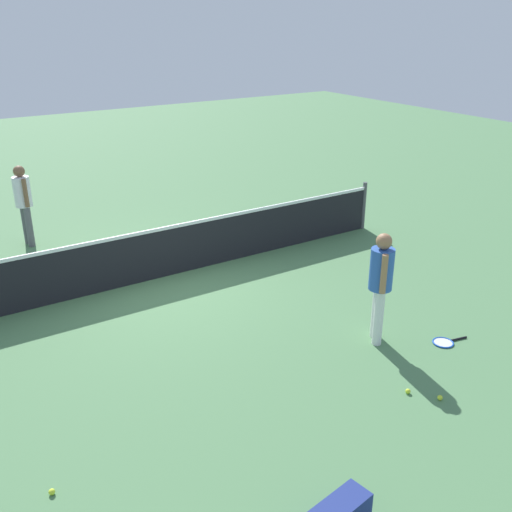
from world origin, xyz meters
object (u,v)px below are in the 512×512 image
(tennis_racket_far_player, at_px, (4,266))
(tennis_ball_midcourt, at_px, (440,398))
(player_far_side, at_px, (23,199))
(tennis_racket_near_player, at_px, (445,342))
(player_near_side, at_px, (381,279))
(tennis_ball_by_net, at_px, (52,492))
(tennis_ball_near_player, at_px, (408,391))

(tennis_racket_far_player, distance_m, tennis_ball_midcourt, 8.37)
(player_far_side, bearing_deg, tennis_racket_near_player, -60.45)
(tennis_racket_near_player, relative_size, tennis_racket_far_player, 1.00)
(player_near_side, height_order, tennis_racket_far_player, player_near_side)
(player_far_side, relative_size, tennis_ball_midcourt, 25.76)
(player_near_side, distance_m, tennis_ball_by_net, 5.03)
(player_near_side, distance_m, tennis_racket_near_player, 1.43)
(tennis_ball_by_net, bearing_deg, tennis_ball_near_player, -9.67)
(player_far_side, distance_m, tennis_ball_midcourt, 8.97)
(player_far_side, distance_m, tennis_ball_by_net, 7.53)
(tennis_ball_near_player, distance_m, tennis_ball_midcourt, 0.40)
(tennis_racket_near_player, bearing_deg, tennis_ball_midcourt, -141.49)
(tennis_racket_near_player, height_order, tennis_ball_near_player, tennis_ball_near_player)
(player_far_side, xyz_separation_m, tennis_ball_by_net, (-1.49, -7.31, -0.98))
(tennis_racket_near_player, bearing_deg, player_far_side, 119.55)
(tennis_ball_near_player, height_order, tennis_ball_midcourt, same)
(player_near_side, xyz_separation_m, tennis_racket_near_player, (0.80, -0.63, -1.00))
(tennis_racket_near_player, height_order, tennis_ball_midcourt, tennis_ball_midcourt)
(player_far_side, height_order, tennis_ball_by_net, player_far_side)
(tennis_racket_far_player, xyz_separation_m, tennis_ball_midcourt, (3.79, -7.46, 0.02))
(tennis_racket_far_player, relative_size, tennis_ball_by_net, 9.19)
(tennis_racket_far_player, bearing_deg, tennis_ball_midcourt, -63.07)
(tennis_racket_far_player, distance_m, tennis_ball_near_player, 7.98)
(tennis_ball_near_player, bearing_deg, tennis_ball_midcourt, -52.88)
(player_near_side, relative_size, tennis_racket_near_player, 2.81)
(tennis_racket_near_player, height_order, tennis_ball_by_net, tennis_ball_by_net)
(player_far_side, height_order, tennis_ball_near_player, player_far_side)
(tennis_racket_near_player, bearing_deg, tennis_ball_near_player, -156.79)
(tennis_racket_near_player, relative_size, tennis_ball_near_player, 9.17)
(player_far_side, bearing_deg, player_near_side, -63.38)
(tennis_ball_by_net, relative_size, tennis_ball_midcourt, 1.00)
(player_far_side, xyz_separation_m, tennis_racket_near_player, (4.23, -7.46, -1.00))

